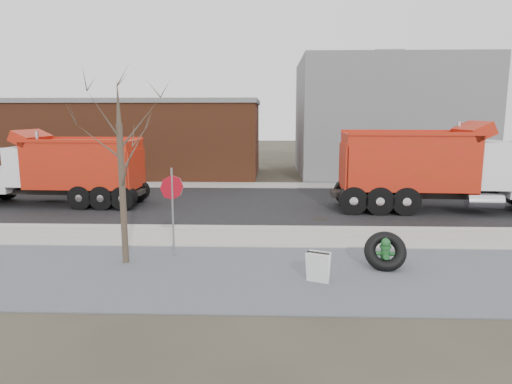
{
  "coord_description": "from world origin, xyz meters",
  "views": [
    {
      "loc": [
        0.98,
        -15.12,
        4.25
      ],
      "look_at": [
        0.43,
        1.54,
        1.4
      ],
      "focal_mm": 32.0,
      "sensor_mm": 36.0,
      "label": 1
    }
  ],
  "objects_px": {
    "dump_truck_red_b": "(63,168)",
    "truck_tire": "(385,251)",
    "stop_sign": "(172,197)",
    "fire_hydrant": "(385,255)",
    "dump_truck_red_a": "(436,166)",
    "sandwich_board": "(318,267)"
  },
  "relations": [
    {
      "from": "fire_hydrant",
      "to": "truck_tire",
      "type": "bearing_deg",
      "value": 86.02
    },
    {
      "from": "truck_tire",
      "to": "stop_sign",
      "type": "height_order",
      "value": "stop_sign"
    },
    {
      "from": "truck_tire",
      "to": "stop_sign",
      "type": "distance_m",
      "value": 6.3
    },
    {
      "from": "dump_truck_red_b",
      "to": "sandwich_board",
      "type": "bearing_deg",
      "value": 140.22
    },
    {
      "from": "truck_tire",
      "to": "dump_truck_red_a",
      "type": "distance_m",
      "value": 9.07
    },
    {
      "from": "fire_hydrant",
      "to": "sandwich_board",
      "type": "height_order",
      "value": "fire_hydrant"
    },
    {
      "from": "sandwich_board",
      "to": "dump_truck_red_b",
      "type": "height_order",
      "value": "dump_truck_red_b"
    },
    {
      "from": "stop_sign",
      "to": "dump_truck_red_a",
      "type": "height_order",
      "value": "dump_truck_red_a"
    },
    {
      "from": "dump_truck_red_a",
      "to": "stop_sign",
      "type": "bearing_deg",
      "value": -142.94
    },
    {
      "from": "stop_sign",
      "to": "dump_truck_red_b",
      "type": "height_order",
      "value": "dump_truck_red_b"
    },
    {
      "from": "sandwich_board",
      "to": "dump_truck_red_a",
      "type": "relative_size",
      "value": 0.08
    },
    {
      "from": "truck_tire",
      "to": "dump_truck_red_b",
      "type": "bearing_deg",
      "value": 146.25
    },
    {
      "from": "truck_tire",
      "to": "dump_truck_red_a",
      "type": "height_order",
      "value": "dump_truck_red_a"
    },
    {
      "from": "truck_tire",
      "to": "dump_truck_red_b",
      "type": "xyz_separation_m",
      "value": [
        -12.92,
        8.63,
        1.27
      ]
    },
    {
      "from": "fire_hydrant",
      "to": "stop_sign",
      "type": "relative_size",
      "value": 0.33
    },
    {
      "from": "fire_hydrant",
      "to": "dump_truck_red_b",
      "type": "height_order",
      "value": "dump_truck_red_b"
    },
    {
      "from": "fire_hydrant",
      "to": "dump_truck_red_b",
      "type": "distance_m",
      "value": 15.61
    },
    {
      "from": "fire_hydrant",
      "to": "stop_sign",
      "type": "bearing_deg",
      "value": 177.14
    },
    {
      "from": "stop_sign",
      "to": "sandwich_board",
      "type": "xyz_separation_m",
      "value": [
        4.12,
        -2.07,
        -1.41
      ]
    },
    {
      "from": "dump_truck_red_a",
      "to": "dump_truck_red_b",
      "type": "height_order",
      "value": "dump_truck_red_a"
    },
    {
      "from": "dump_truck_red_b",
      "to": "truck_tire",
      "type": "bearing_deg",
      "value": 148.32
    },
    {
      "from": "stop_sign",
      "to": "dump_truck_red_b",
      "type": "bearing_deg",
      "value": 118.6
    }
  ]
}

